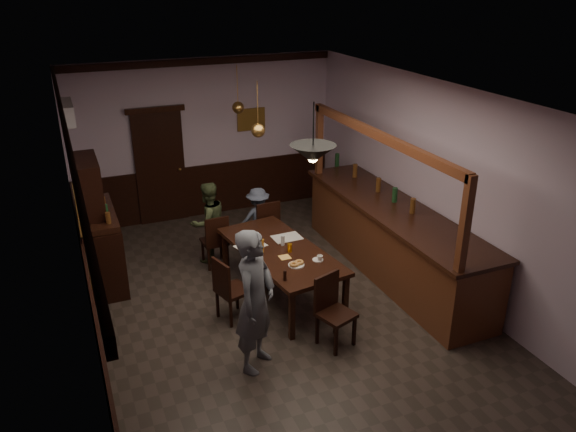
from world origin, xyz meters
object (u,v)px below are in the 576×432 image
chair_far_left (216,239)px  person_seated_right (258,218)px  bar_counter (393,238)px  chair_side (228,287)px  dining_table (281,253)px  coffee_cup (320,258)px  sideboard (99,234)px  chair_far_right (266,225)px  person_standing (255,301)px  chair_near (332,307)px  pendant_brass_mid (258,131)px  person_seated_left (209,222)px  pendant_brass_far (238,108)px  pendant_iron (313,154)px  soda_can (290,248)px

chair_far_left → person_seated_right: person_seated_right is taller
person_seated_right → bar_counter: size_ratio=0.26×
chair_side → dining_table: bearing=-85.9°
coffee_cup → bar_counter: bearing=11.1°
sideboard → bar_counter: 4.46m
chair_far_right → person_standing: bearing=62.8°
person_standing → bar_counter: size_ratio=0.43×
chair_far_left → chair_near: bearing=104.6°
person_standing → pendant_brass_mid: bearing=23.1°
chair_side → person_standing: (0.02, -1.05, 0.39)m
coffee_cup → person_seated_left: bearing=108.8°
person_standing → coffee_cup: bearing=-11.3°
chair_near → chair_side: size_ratio=1.02×
chair_near → person_standing: bearing=165.2°
dining_table → person_seated_right: person_seated_right is taller
person_seated_left → pendant_brass_far: size_ratio=1.66×
chair_far_left → pendant_brass_mid: (0.59, -0.45, 1.81)m
chair_far_right → coffee_cup: (0.09, -1.87, 0.27)m
pendant_brass_mid → pendant_brass_far: same height
chair_far_right → bar_counter: (1.59, -1.35, 0.06)m
pendant_brass_mid → sideboard: bearing=163.1°
chair_far_left → chair_far_right: 0.90m
chair_far_left → person_seated_left: bearing=-86.4°
person_standing → pendant_brass_mid: 2.69m
bar_counter → pendant_brass_mid: bearing=157.5°
chair_near → pendant_iron: 1.93m
chair_side → coffee_cup: chair_side is taller
chair_far_left → pendant_brass_far: 2.25m
pendant_brass_mid → bar_counter: bearing=-22.5°
bar_counter → pendant_iron: size_ratio=5.65×
coffee_cup → pendant_iron: 1.61m
chair_far_right → person_standing: (-1.14, -2.70, 0.37)m
person_standing → pendant_brass_far: 4.06m
person_seated_left → bar_counter: size_ratio=0.32×
dining_table → person_seated_right: bearing=81.6°
bar_counter → pendant_brass_mid: (-1.89, 0.78, 1.71)m
chair_side → sideboard: bearing=22.7°
pendant_brass_mid → chair_near: bearing=-84.6°
pendant_iron → pendant_brass_far: 3.07m
chair_side → pendant_brass_mid: size_ratio=1.14×
coffee_cup → pendant_iron: (-0.25, -0.24, 1.58)m
person_seated_left → pendant_iron: (0.76, -2.27, 1.70)m
person_seated_right → chair_side: bearing=64.3°
chair_far_right → pendant_iron: size_ratio=1.31×
person_seated_left → soda_can: (0.74, -1.60, 0.14)m
person_seated_left → pendant_iron: 2.94m
sideboard → bar_counter: (4.20, -1.49, -0.20)m
person_seated_left → dining_table: bearing=95.4°
person_standing → person_seated_left: 2.87m
person_seated_right → chair_near: bearing=93.1°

